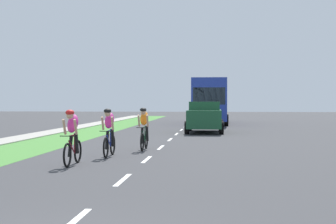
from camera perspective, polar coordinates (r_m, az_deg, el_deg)
The scene contains 9 objects.
ground_plane at distance 25.35m, azimuth 0.64°, elevation -2.85°, with size 120.00×120.00×0.00m, color #38383A.
grass_verge at distance 26.30m, azimuth -10.70°, elevation -2.72°, with size 2.79×70.00×0.01m, color #478438.
sidewalk_concrete at distance 26.96m, azimuth -15.03°, elevation -2.64°, with size 1.44×70.00×0.10m, color #9E998E.
lane_markings_center at distance 29.33m, azimuth 1.29°, elevation -2.29°, with size 0.12×53.80×0.01m.
cyclist_lead at distance 14.25m, azimuth -10.97°, elevation -2.80°, with size 0.42×1.72×1.58m.
cyclist_trailing at distance 16.31m, azimuth -6.81°, elevation -2.28°, with size 0.42×1.72×1.58m.
cyclist_distant at distance 18.37m, azimuth -2.77°, elevation -1.88°, with size 0.42×1.72×1.58m.
suv_dark_green at distance 28.79m, azimuth 4.25°, elevation -0.48°, with size 2.15×4.70×1.79m.
bus_blue at distance 40.19m, azimuth 4.85°, elevation 1.48°, with size 2.78×11.60×3.48m.
Camera 1 is at (2.11, -5.20, 1.81)m, focal length 52.89 mm.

